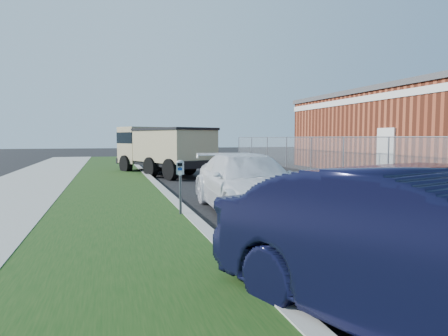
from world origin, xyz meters
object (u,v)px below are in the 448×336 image
object	(u,v)px
white_wagon	(247,183)
dump_truck	(162,148)
navy_sedan	(445,260)
parking_meter	(180,175)

from	to	relation	value
white_wagon	dump_truck	bearing A→B (deg)	95.92
white_wagon	dump_truck	xyz separation A→B (m)	(-0.71, 10.08, 0.61)
navy_sedan	white_wagon	bearing A→B (deg)	65.70
parking_meter	dump_truck	world-z (taller)	dump_truck
parking_meter	white_wagon	size ratio (longest dim) A/B	0.25
white_wagon	parking_meter	bearing A→B (deg)	-161.19
navy_sedan	dump_truck	world-z (taller)	dump_truck
navy_sedan	dump_truck	xyz separation A→B (m)	(-0.20, 16.45, 0.54)
parking_meter	dump_truck	xyz separation A→B (m)	(1.00, 10.60, 0.33)
white_wagon	dump_truck	size ratio (longest dim) A/B	0.76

